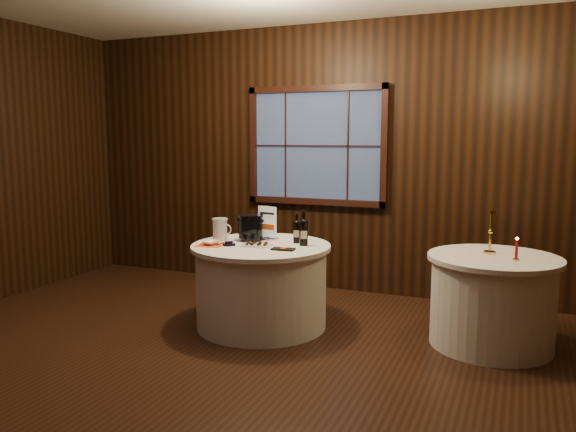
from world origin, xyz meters
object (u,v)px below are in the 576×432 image
at_px(main_table, 261,285).
at_px(ice_bucket, 250,227).
at_px(chocolate_plate, 257,245).
at_px(grape_bunch, 228,244).
at_px(glass_pitcher, 220,229).
at_px(brass_candlestick, 490,238).
at_px(port_bottle_right, 304,230).
at_px(cracker_bowl, 211,243).
at_px(port_bottle_left, 297,230).
at_px(chocolate_box, 283,249).
at_px(sign_stand, 268,228).
at_px(red_candle, 516,251).
at_px(side_table, 492,301).

relative_size(main_table, ice_bucket, 5.13).
relative_size(ice_bucket, chocolate_plate, 0.86).
bearing_deg(grape_bunch, main_table, 39.60).
distance_m(glass_pitcher, brass_candlestick, 2.43).
relative_size(port_bottle_right, grape_bunch, 1.75).
height_order(main_table, cracker_bowl, cracker_bowl).
height_order(ice_bucket, cracker_bowl, ice_bucket).
xyz_separation_m(port_bottle_left, port_bottle_right, (0.11, -0.10, 0.02)).
distance_m(glass_pitcher, cracker_bowl, 0.26).
height_order(cracker_bowl, brass_candlestick, brass_candlestick).
bearing_deg(chocolate_box, main_table, 147.56).
bearing_deg(sign_stand, grape_bunch, -103.66).
bearing_deg(brass_candlestick, main_table, -168.51).
distance_m(grape_bunch, glass_pitcher, 0.33).
relative_size(main_table, red_candle, 6.80).
distance_m(ice_bucket, red_candle, 2.34).
xyz_separation_m(main_table, port_bottle_left, (0.27, 0.21, 0.51)).
bearing_deg(chocolate_box, port_bottle_right, 67.35).
xyz_separation_m(port_bottle_left, cracker_bowl, (-0.68, -0.41, -0.10)).
bearing_deg(glass_pitcher, port_bottle_left, 10.90).
xyz_separation_m(side_table, glass_pitcher, (-2.45, -0.26, 0.49)).
distance_m(chocolate_box, grape_bunch, 0.52).
distance_m(port_bottle_right, grape_bunch, 0.69).
bearing_deg(port_bottle_right, chocolate_box, -132.62).
bearing_deg(main_table, sign_stand, 100.18).
xyz_separation_m(port_bottle_right, red_candle, (1.79, 0.08, -0.07)).
relative_size(port_bottle_right, brass_candlestick, 0.88).
xyz_separation_m(ice_bucket, cracker_bowl, (-0.24, -0.34, -0.11)).
height_order(grape_bunch, cracker_bowl, grape_bunch).
xyz_separation_m(main_table, ice_bucket, (-0.18, 0.14, 0.51)).
relative_size(port_bottle_left, glass_pitcher, 1.33).
bearing_deg(side_table, grape_bunch, -167.54).
distance_m(port_bottle_right, red_candle, 1.79).
height_order(chocolate_plate, red_candle, red_candle).
xyz_separation_m(port_bottle_left, glass_pitcher, (-0.72, -0.16, -0.02)).
height_order(port_bottle_right, red_candle, port_bottle_right).
distance_m(port_bottle_left, chocolate_box, 0.38).
distance_m(port_bottle_left, glass_pitcher, 0.74).
relative_size(cracker_bowl, brass_candlestick, 0.41).
distance_m(main_table, sign_stand, 0.55).
height_order(grape_bunch, brass_candlestick, brass_candlestick).
relative_size(chocolate_box, brass_candlestick, 0.54).
xyz_separation_m(chocolate_box, brass_candlestick, (1.67, 0.55, 0.12)).
height_order(grape_bunch, glass_pitcher, glass_pitcher).
bearing_deg(glass_pitcher, sign_stand, 24.39).
height_order(side_table, grape_bunch, grape_bunch).
bearing_deg(glass_pitcher, chocolate_plate, -18.46).
xyz_separation_m(main_table, cracker_bowl, (-0.41, -0.20, 0.40)).
height_order(main_table, sign_stand, sign_stand).
xyz_separation_m(chocolate_plate, grape_bunch, (-0.23, -0.10, 0.01)).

